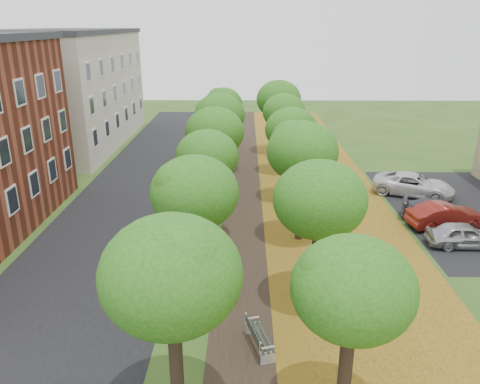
{
  "coord_description": "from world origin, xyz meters",
  "views": [
    {
      "loc": [
        -0.26,
        -10.79,
        10.86
      ],
      "look_at": [
        -0.54,
        12.36,
        2.5
      ],
      "focal_mm": 35.0,
      "sensor_mm": 36.0,
      "label": 1
    }
  ],
  "objects_px": {
    "car_red": "(446,216)",
    "bench": "(258,337)",
    "car_silver": "(464,235)",
    "car_grey": "(440,212)",
    "car_white": "(414,185)"
  },
  "relations": [
    {
      "from": "car_white",
      "to": "car_grey",
      "type": "bearing_deg",
      "value": -155.53
    },
    {
      "from": "car_red",
      "to": "bench",
      "type": "bearing_deg",
      "value": 124.37
    },
    {
      "from": "bench",
      "to": "car_white",
      "type": "bearing_deg",
      "value": -50.46
    },
    {
      "from": "bench",
      "to": "car_white",
      "type": "height_order",
      "value": "car_white"
    },
    {
      "from": "car_silver",
      "to": "bench",
      "type": "bearing_deg",
      "value": 128.29
    },
    {
      "from": "bench",
      "to": "car_silver",
      "type": "xyz_separation_m",
      "value": [
        10.77,
        8.2,
        0.17
      ]
    },
    {
      "from": "car_grey",
      "to": "car_white",
      "type": "xyz_separation_m",
      "value": [
        0.0,
        4.55,
        0.11
      ]
    },
    {
      "from": "car_silver",
      "to": "car_grey",
      "type": "distance_m",
      "value": 3.18
    },
    {
      "from": "car_silver",
      "to": "car_grey",
      "type": "height_order",
      "value": "car_silver"
    },
    {
      "from": "car_grey",
      "to": "bench",
      "type": "bearing_deg",
      "value": 156.79
    },
    {
      "from": "bench",
      "to": "car_white",
      "type": "relative_size",
      "value": 0.38
    },
    {
      "from": "car_white",
      "to": "bench",
      "type": "bearing_deg",
      "value": 170.41
    },
    {
      "from": "car_grey",
      "to": "car_white",
      "type": "height_order",
      "value": "car_white"
    },
    {
      "from": "car_silver",
      "to": "car_red",
      "type": "relative_size",
      "value": 0.88
    },
    {
      "from": "car_white",
      "to": "car_silver",
      "type": "bearing_deg",
      "value": -155.53
    }
  ]
}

